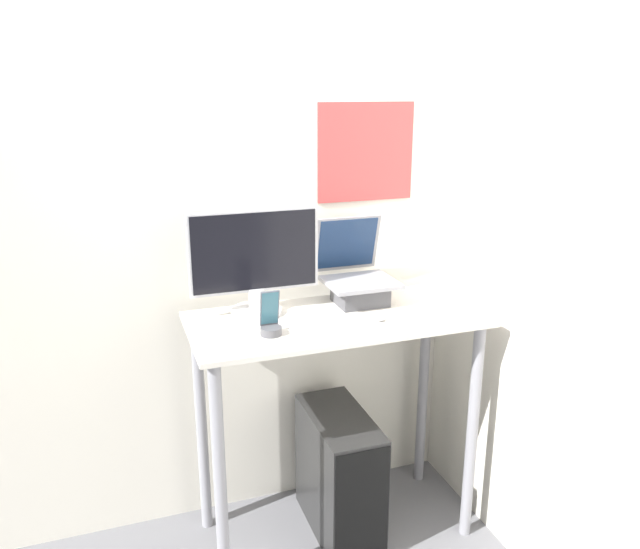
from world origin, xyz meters
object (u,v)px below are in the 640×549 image
at_px(monitor, 255,265).
at_px(computer_tower, 339,473).
at_px(mouse, 380,317).
at_px(keyboard, 330,326).
at_px(cell_phone, 271,323).
at_px(laptop, 358,282).

bearing_deg(monitor, computer_tower, -24.48).
relative_size(mouse, computer_tower, 0.10).
xyz_separation_m(monitor, keyboard, (0.22, -0.25, -0.19)).
distance_m(cell_phone, computer_tower, 0.82).
height_order(laptop, keyboard, laptop).
bearing_deg(cell_phone, keyboard, -3.47).
xyz_separation_m(cell_phone, computer_tower, (0.31, 0.09, -0.76)).
bearing_deg(monitor, mouse, -28.87).
bearing_deg(computer_tower, laptop, 47.28).
bearing_deg(mouse, computer_tower, 141.71).
relative_size(keyboard, cell_phone, 1.73).
height_order(keyboard, mouse, mouse).
distance_m(monitor, mouse, 0.52).
bearing_deg(laptop, monitor, 179.91).
bearing_deg(laptop, computer_tower, -132.72).
bearing_deg(cell_phone, laptop, 27.98).
bearing_deg(laptop, mouse, -91.14).
relative_size(laptop, cell_phone, 2.06).
relative_size(monitor, keyboard, 1.78).
height_order(monitor, keyboard, monitor).
bearing_deg(laptop, cell_phone, -152.02).
height_order(laptop, computer_tower, laptop).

